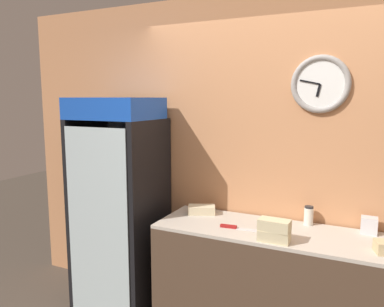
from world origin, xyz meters
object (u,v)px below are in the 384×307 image
(sandwich_stack_bottom, at_px, (274,236))
(sandwich_flat_right, at_px, (202,210))
(chefs_knife, at_px, (236,228))
(sandwich_stack_middle, at_px, (274,225))
(napkin_dispenser, at_px, (369,225))
(beverage_cooler, at_px, (122,195))
(condiment_jar, at_px, (309,216))

(sandwich_stack_bottom, distance_m, sandwich_flat_right, 0.77)
(sandwich_stack_bottom, bearing_deg, chefs_knife, 158.30)
(sandwich_stack_bottom, distance_m, sandwich_stack_middle, 0.08)
(sandwich_flat_right, xyz_separation_m, chefs_knife, (0.37, -0.22, -0.03))
(sandwich_stack_bottom, bearing_deg, napkin_dispenser, 37.02)
(sandwich_stack_middle, relative_size, chefs_knife, 0.65)
(sandwich_flat_right, bearing_deg, sandwich_stack_bottom, -26.83)
(beverage_cooler, height_order, sandwich_stack_bottom, beverage_cooler)
(sandwich_stack_middle, relative_size, condiment_jar, 1.45)
(sandwich_flat_right, bearing_deg, sandwich_stack_middle, -26.83)
(condiment_jar, bearing_deg, chefs_knife, -145.98)
(beverage_cooler, height_order, sandwich_flat_right, beverage_cooler)
(sandwich_stack_middle, bearing_deg, chefs_knife, 158.30)
(sandwich_stack_middle, height_order, napkin_dispenser, sandwich_stack_middle)
(sandwich_flat_right, height_order, chefs_knife, sandwich_flat_right)
(sandwich_stack_bottom, distance_m, condiment_jar, 0.47)
(sandwich_stack_bottom, height_order, chefs_knife, sandwich_stack_bottom)
(napkin_dispenser, bearing_deg, condiment_jar, 178.65)
(sandwich_stack_bottom, xyz_separation_m, condiment_jar, (0.16, 0.44, 0.03))
(beverage_cooler, distance_m, condiment_jar, 1.58)
(beverage_cooler, bearing_deg, sandwich_flat_right, 8.41)
(sandwich_stack_bottom, relative_size, sandwich_stack_middle, 0.98)
(napkin_dispenser, bearing_deg, sandwich_flat_right, -176.10)
(beverage_cooler, bearing_deg, condiment_jar, 7.36)
(sandwich_flat_right, distance_m, chefs_knife, 0.44)
(beverage_cooler, distance_m, napkin_dispenser, 2.00)
(chefs_knife, xyz_separation_m, napkin_dispenser, (0.89, 0.31, 0.05))
(chefs_knife, bearing_deg, sandwich_stack_middle, -21.70)
(sandwich_stack_bottom, bearing_deg, sandwich_stack_middle, 0.00)
(sandwich_stack_middle, xyz_separation_m, napkin_dispenser, (0.58, 0.43, -0.05))
(sandwich_flat_right, distance_m, napkin_dispenser, 1.27)
(chefs_knife, relative_size, napkin_dispenser, 2.72)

